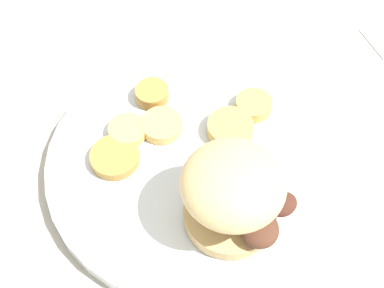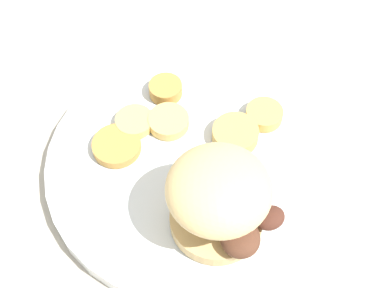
# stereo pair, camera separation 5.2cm
# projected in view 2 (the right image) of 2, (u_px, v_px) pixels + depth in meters

# --- Properties ---
(ground_plane) EXTENTS (4.00, 4.00, 0.00)m
(ground_plane) POSITION_uv_depth(u_px,v_px,m) (192.00, 168.00, 0.56)
(ground_plane) COLOR #B2A899
(dinner_plate) EXTENTS (0.30, 0.30, 0.02)m
(dinner_plate) POSITION_uv_depth(u_px,v_px,m) (192.00, 163.00, 0.55)
(dinner_plate) COLOR white
(dinner_plate) RESTS_ON ground_plane
(sandwich) EXTENTS (0.10, 0.11, 0.09)m
(sandwich) POSITION_uv_depth(u_px,v_px,m) (222.00, 199.00, 0.47)
(sandwich) COLOR tan
(sandwich) RESTS_ON dinner_plate
(potato_round_0) EXTENTS (0.05, 0.05, 0.01)m
(potato_round_0) POSITION_uv_depth(u_px,v_px,m) (117.00, 146.00, 0.55)
(potato_round_0) COLOR #BC8942
(potato_round_0) RESTS_ON dinner_plate
(potato_round_1) EXTENTS (0.04, 0.04, 0.01)m
(potato_round_1) POSITION_uv_depth(u_px,v_px,m) (264.00, 114.00, 0.57)
(potato_round_1) COLOR tan
(potato_round_1) RESTS_ON dinner_plate
(potato_round_2) EXTENTS (0.04, 0.04, 0.01)m
(potato_round_2) POSITION_uv_depth(u_px,v_px,m) (134.00, 122.00, 0.56)
(potato_round_2) COLOR #DBB766
(potato_round_2) RESTS_ON dinner_plate
(potato_round_3) EXTENTS (0.04, 0.04, 0.01)m
(potato_round_3) POSITION_uv_depth(u_px,v_px,m) (169.00, 121.00, 0.56)
(potato_round_3) COLOR #DBB766
(potato_round_3) RESTS_ON dinner_plate
(potato_round_4) EXTENTS (0.04, 0.04, 0.01)m
(potato_round_4) POSITION_uv_depth(u_px,v_px,m) (166.00, 89.00, 0.59)
(potato_round_4) COLOR #BC8942
(potato_round_4) RESTS_ON dinner_plate
(potato_round_5) EXTENTS (0.05, 0.05, 0.01)m
(potato_round_5) POSITION_uv_depth(u_px,v_px,m) (235.00, 134.00, 0.55)
(potato_round_5) COLOR tan
(potato_round_5) RESTS_ON dinner_plate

